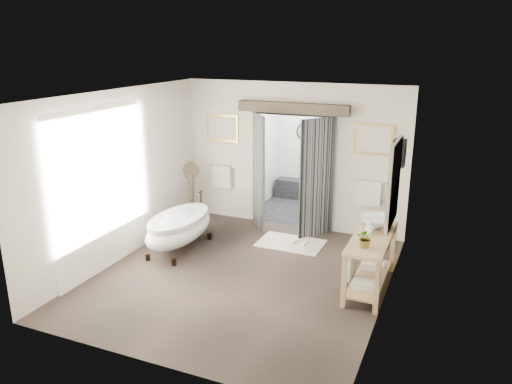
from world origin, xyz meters
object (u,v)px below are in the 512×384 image
clawfoot_tub (179,227)px  rug (291,243)px  basin (376,222)px  vanity (369,258)px

clawfoot_tub → rug: (1.77, 1.04, -0.42)m
basin → vanity: bearing=-104.9°
clawfoot_tub → vanity: size_ratio=1.13×
clawfoot_tub → rug: 2.10m
rug → clawfoot_tub: bearing=-149.6°
rug → basin: size_ratio=2.25×
rug → basin: bearing=-25.9°
clawfoot_tub → basin: basin is taller
clawfoot_tub → basin: bearing=3.8°
clawfoot_tub → rug: clawfoot_tub is taller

